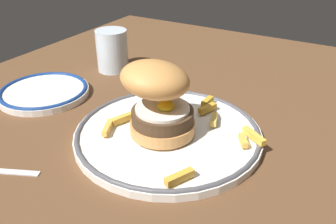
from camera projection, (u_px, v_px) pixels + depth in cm
name	position (u px, v px, depth cm)	size (l,w,h in cm)	color
ground_plane	(163.00, 143.00, 58.34)	(118.66, 98.02, 4.00)	brown
dinner_plate	(168.00, 133.00, 55.78)	(29.19, 29.19, 1.60)	white
burger	(159.00, 97.00, 52.06)	(14.71, 14.62, 11.83)	tan
fries_pile	(186.00, 122.00, 56.04)	(24.13, 23.71, 1.87)	#EDAF44
water_glass	(112.00, 53.00, 78.74)	(6.88, 6.88, 9.05)	silver
side_plate	(46.00, 91.00, 68.99)	(17.03, 17.03, 1.60)	white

